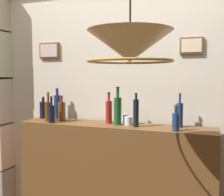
# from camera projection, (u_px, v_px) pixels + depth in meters

# --- Properties ---
(panelled_rear_partition) EXTENTS (3.68, 0.15, 2.63)m
(panelled_rear_partition) POSITION_uv_depth(u_px,v_px,m) (122.00, 94.00, 2.77)
(panelled_rear_partition) COLOR beige
(panelled_rear_partition) RESTS_ON ground
(bar_shelf_unit) EXTENTS (1.84, 0.36, 1.13)m
(bar_shelf_unit) POSITION_uv_depth(u_px,v_px,m) (114.00, 184.00, 2.60)
(bar_shelf_unit) COLOR brown
(bar_shelf_unit) RESTS_ON ground
(liquor_bottle_mezcal) EXTENTS (0.05, 0.05, 0.30)m
(liquor_bottle_mezcal) POSITION_uv_depth(u_px,v_px,m) (136.00, 112.00, 2.43)
(liquor_bottle_mezcal) COLOR black
(liquor_bottle_mezcal) RESTS_ON bar_shelf_unit
(liquor_bottle_tequila) EXTENTS (0.07, 0.07, 0.35)m
(liquor_bottle_tequila) POSITION_uv_depth(u_px,v_px,m) (118.00, 110.00, 2.53)
(liquor_bottle_tequila) COLOR #1B4F26
(liquor_bottle_tequila) RESTS_ON bar_shelf_unit
(liquor_bottle_scotch) EXTENTS (0.08, 0.08, 0.23)m
(liquor_bottle_scotch) POSITION_uv_depth(u_px,v_px,m) (43.00, 109.00, 2.92)
(liquor_bottle_scotch) COLOR black
(liquor_bottle_scotch) RESTS_ON bar_shelf_unit
(liquor_bottle_port) EXTENTS (0.06, 0.06, 0.26)m
(liquor_bottle_port) POSITION_uv_depth(u_px,v_px,m) (52.00, 113.00, 2.64)
(liquor_bottle_port) COLOR black
(liquor_bottle_port) RESTS_ON bar_shelf_unit
(liquor_bottle_vodka) EXTENTS (0.07, 0.07, 0.32)m
(liquor_bottle_vodka) POSITION_uv_depth(u_px,v_px,m) (57.00, 106.00, 2.88)
(liquor_bottle_vodka) COLOR navy
(liquor_bottle_vodka) RESTS_ON bar_shelf_unit
(liquor_bottle_gin) EXTENTS (0.06, 0.06, 0.22)m
(liquor_bottle_gin) POSITION_uv_depth(u_px,v_px,m) (176.00, 121.00, 2.25)
(liquor_bottle_gin) COLOR navy
(liquor_bottle_gin) RESTS_ON bar_shelf_unit
(liquor_bottle_whiskey) EXTENTS (0.07, 0.07, 0.26)m
(liquor_bottle_whiskey) POSITION_uv_depth(u_px,v_px,m) (62.00, 111.00, 2.73)
(liquor_bottle_whiskey) COLOR brown
(liquor_bottle_whiskey) RESTS_ON bar_shelf_unit
(liquor_bottle_rye) EXTENTS (0.07, 0.07, 0.29)m
(liquor_bottle_rye) POSITION_uv_depth(u_px,v_px,m) (48.00, 111.00, 2.73)
(liquor_bottle_rye) COLOR #5C3313
(liquor_bottle_rye) RESTS_ON bar_shelf_unit
(liquor_bottle_brandy) EXTENTS (0.06, 0.06, 0.30)m
(liquor_bottle_brandy) POSITION_uv_depth(u_px,v_px,m) (180.00, 114.00, 2.41)
(liquor_bottle_brandy) COLOR navy
(liquor_bottle_brandy) RESTS_ON bar_shelf_unit
(liquor_bottle_vermouth) EXTENTS (0.06, 0.06, 0.30)m
(liquor_bottle_vermouth) POSITION_uv_depth(u_px,v_px,m) (109.00, 111.00, 2.60)
(liquor_bottle_vermouth) COLOR maroon
(liquor_bottle_vermouth) RESTS_ON bar_shelf_unit
(glass_tumbler_rocks) EXTENTS (0.07, 0.07, 0.08)m
(glass_tumbler_rocks) POSITION_uv_depth(u_px,v_px,m) (128.00, 121.00, 2.52)
(glass_tumbler_rocks) COLOR silver
(glass_tumbler_rocks) RESTS_ON bar_shelf_unit
(glass_tumbler_highball) EXTENTS (0.07, 0.07, 0.09)m
(glass_tumbler_highball) POSITION_uv_depth(u_px,v_px,m) (125.00, 119.00, 2.62)
(glass_tumbler_highball) COLOR silver
(glass_tumbler_highball) RESTS_ON bar_shelf_unit
(pendant_lamp) EXTENTS (0.54, 0.54, 0.57)m
(pendant_lamp) POSITION_uv_depth(u_px,v_px,m) (130.00, 47.00, 1.71)
(pendant_lamp) COLOR beige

